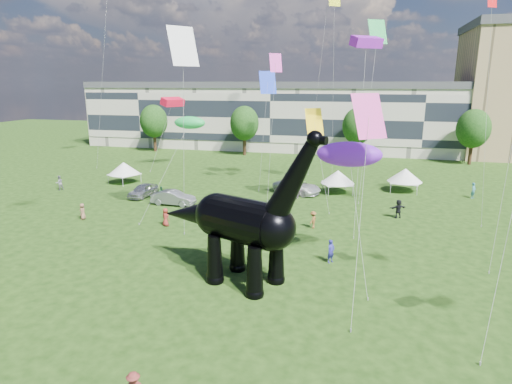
# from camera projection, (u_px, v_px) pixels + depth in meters

# --- Properties ---
(ground) EXTENTS (220.00, 220.00, 0.00)m
(ground) POSITION_uv_depth(u_px,v_px,m) (198.00, 301.00, 26.04)
(ground) COLOR #16330C
(ground) RESTS_ON ground
(terrace_row) EXTENTS (78.00, 11.00, 12.00)m
(terrace_row) POSITION_uv_depth(u_px,v_px,m) (276.00, 119.00, 84.67)
(terrace_row) COLOR beige
(terrace_row) RESTS_ON ground
(tree_far_left) EXTENTS (5.20, 5.20, 9.44)m
(tree_far_left) POSITION_uv_depth(u_px,v_px,m) (154.00, 119.00, 81.40)
(tree_far_left) COLOR #382314
(tree_far_left) RESTS_ON ground
(tree_mid_left) EXTENTS (5.20, 5.20, 9.44)m
(tree_mid_left) POSITION_uv_depth(u_px,v_px,m) (244.00, 121.00, 77.10)
(tree_mid_left) COLOR #382314
(tree_mid_left) RESTS_ON ground
(tree_mid_right) EXTENTS (5.20, 5.20, 9.44)m
(tree_mid_right) POSITION_uv_depth(u_px,v_px,m) (358.00, 123.00, 72.32)
(tree_mid_right) COLOR #382314
(tree_mid_right) RESTS_ON ground
(tree_far_right) EXTENTS (5.20, 5.20, 9.44)m
(tree_far_right) POSITION_uv_depth(u_px,v_px,m) (474.00, 126.00, 68.02)
(tree_far_right) COLOR #382314
(tree_far_right) RESTS_ON ground
(dinosaur_sculpture) EXTENTS (12.93, 6.76, 10.82)m
(dinosaur_sculpture) POSITION_uv_depth(u_px,v_px,m) (238.00, 222.00, 27.91)
(dinosaur_sculpture) COLOR black
(dinosaur_sculpture) RESTS_ON ground
(car_silver) EXTENTS (2.16, 4.60, 1.52)m
(car_silver) POSITION_uv_depth(u_px,v_px,m) (143.00, 190.00, 49.74)
(car_silver) COLOR silver
(car_silver) RESTS_ON ground
(car_grey) EXTENTS (4.81, 1.74, 1.57)m
(car_grey) POSITION_uv_depth(u_px,v_px,m) (173.00, 198.00, 46.41)
(car_grey) COLOR slate
(car_grey) RESTS_ON ground
(car_white) EXTENTS (6.49, 4.90, 1.64)m
(car_white) POSITION_uv_depth(u_px,v_px,m) (297.00, 187.00, 51.24)
(car_white) COLOR white
(car_white) RESTS_ON ground
(car_dark) EXTENTS (2.89, 5.02, 1.37)m
(car_dark) POSITION_uv_depth(u_px,v_px,m) (286.00, 195.00, 48.12)
(car_dark) COLOR #595960
(car_dark) RESTS_ON ground
(gazebo_near) EXTENTS (5.06, 5.06, 2.77)m
(gazebo_near) POSITION_uv_depth(u_px,v_px,m) (338.00, 177.00, 51.24)
(gazebo_near) COLOR white
(gazebo_near) RESTS_ON ground
(gazebo_far) EXTENTS (4.48, 4.48, 2.86)m
(gazebo_far) POSITION_uv_depth(u_px,v_px,m) (405.00, 175.00, 51.91)
(gazebo_far) COLOR white
(gazebo_far) RESTS_ON ground
(gazebo_left) EXTENTS (5.17, 5.17, 2.80)m
(gazebo_left) POSITION_uv_depth(u_px,v_px,m) (124.00, 168.00, 56.29)
(gazebo_left) COLOR white
(gazebo_left) RESTS_ON ground
(visitors) EXTENTS (49.63, 39.94, 1.88)m
(visitors) POSITION_uv_depth(u_px,v_px,m) (246.00, 212.00, 41.07)
(visitors) COLOR maroon
(visitors) RESTS_ON ground
(kites) EXTENTS (62.46, 48.77, 30.05)m
(kites) POSITION_uv_depth(u_px,v_px,m) (273.00, 58.00, 42.01)
(kites) COLOR red
(kites) RESTS_ON ground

